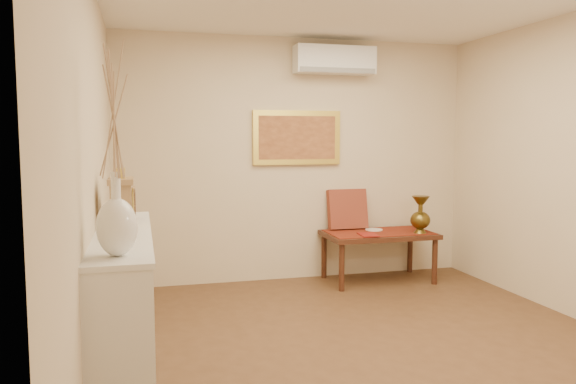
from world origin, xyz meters
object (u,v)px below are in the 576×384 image
object	(u,v)px
display_ledge	(124,304)
low_table	(378,238)
brass_urn_tall	(420,211)
white_vase	(115,150)
wooden_chest	(125,203)
mantel_clock	(122,201)

from	to	relation	value
display_ledge	low_table	world-z (taller)	display_ledge
brass_urn_tall	white_vase	bearing A→B (deg)	-141.31
display_ledge	low_table	size ratio (longest dim) A/B	1.68
brass_urn_tall	low_table	bearing A→B (deg)	155.24
brass_urn_tall	wooden_chest	distance (m)	3.28
white_vase	low_table	distance (m)	3.92
low_table	brass_urn_tall	bearing A→B (deg)	-24.76
display_ledge	mantel_clock	bearing A→B (deg)	91.50
brass_urn_tall	low_table	distance (m)	0.55
display_ledge	wooden_chest	size ratio (longest dim) A/B	8.28
low_table	display_ledge	bearing A→B (deg)	-144.90
low_table	wooden_chest	bearing A→B (deg)	-154.25
white_vase	mantel_clock	bearing A→B (deg)	90.29
display_ledge	wooden_chest	xyz separation A→B (m)	(0.01, 0.59, 0.61)
white_vase	brass_urn_tall	xyz separation A→B (m)	(3.08, 2.47, -0.73)
wooden_chest	low_table	bearing A→B (deg)	25.75
mantel_clock	brass_urn_tall	bearing A→B (deg)	24.82
brass_urn_tall	mantel_clock	xyz separation A→B (m)	(-3.09, -1.43, 0.35)
brass_urn_tall	low_table	size ratio (longest dim) A/B	0.41
display_ledge	low_table	bearing A→B (deg)	35.10
brass_urn_tall	display_ledge	bearing A→B (deg)	-151.25
white_vase	low_table	world-z (taller)	white_vase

